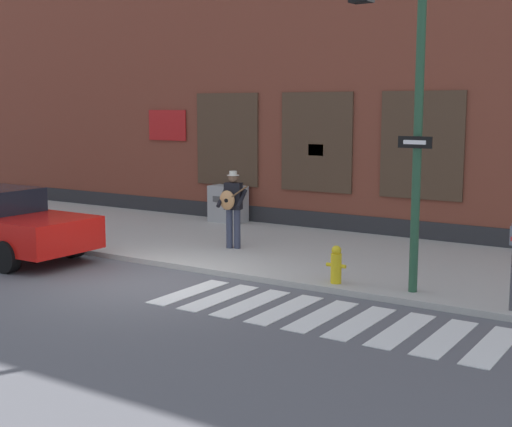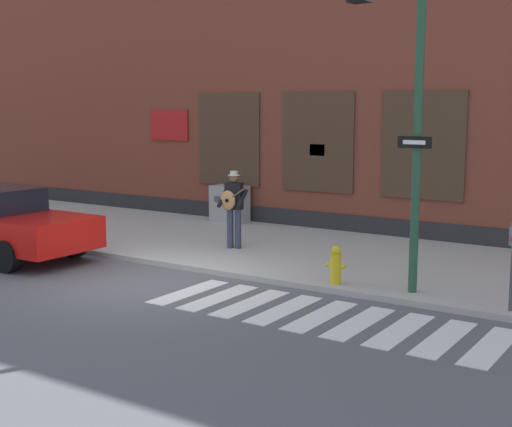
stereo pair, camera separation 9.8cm
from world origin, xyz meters
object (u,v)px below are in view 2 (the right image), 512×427
(busker, at_px, (233,205))
(traffic_light, at_px, (397,70))
(utility_box, at_px, (230,204))
(fire_hydrant, at_px, (336,265))

(busker, height_order, traffic_light, traffic_light)
(busker, height_order, utility_box, busker)
(busker, height_order, fire_hydrant, busker)
(utility_box, xyz_separation_m, fire_hydrant, (5.70, -4.66, -0.16))
(traffic_light, distance_m, utility_box, 9.43)
(fire_hydrant, bearing_deg, busker, 154.61)
(busker, xyz_separation_m, fire_hydrant, (3.43, -1.63, -0.66))
(traffic_light, relative_size, utility_box, 5.38)
(utility_box, bearing_deg, traffic_light, -37.19)
(busker, xyz_separation_m, traffic_light, (4.79, -2.32, 2.75))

